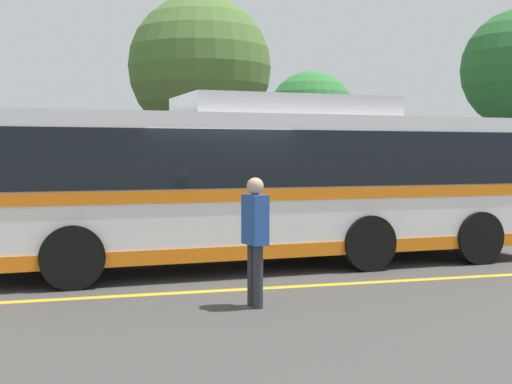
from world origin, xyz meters
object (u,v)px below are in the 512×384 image
Objects in this scene: pedestrian_0 at (255,233)px; tree_1 at (311,115)px; parked_car_3 at (426,202)px; transit_bus at (257,180)px; parked_car_2 at (221,205)px; parked_car_1 at (6,210)px; tree_2 at (200,68)px.

tree_1 is (6.44, 14.99, 2.48)m from pedestrian_0.
parked_car_3 is at bearing 129.35° from pedestrian_0.
transit_bus reaches higher than parked_car_2.
tree_1 is (4.79, 5.99, 2.76)m from parked_car_2.
parked_car_1 is 1.13× the size of parked_car_2.
tree_1 is (5.41, 11.54, 1.90)m from transit_bus.
parked_car_3 is 7.86m from tree_2.
parked_car_2 is at bearing 94.35° from parked_car_1.
pedestrian_0 is at bearing 138.70° from parked_car_3.
parked_car_2 is 6.19m from parked_car_3.
tree_2 is at bearing 161.44° from pedestrian_0.
tree_2 reaches higher than tree_1.
pedestrian_0 is at bearing 26.13° from parked_car_1.
parked_car_3 is at bearing -53.45° from transit_bus.
parked_car_3 is 0.87× the size of tree_1.
tree_2 is at bearing 124.36° from parked_car_1.
pedestrian_0 is 0.35× the size of tree_1.
transit_bus is 2.40× the size of parked_car_1.
parked_car_2 is at bearing 91.12° from parked_car_3.
pedestrian_0 is at bearing 159.61° from transit_bus.
parked_car_1 is at bearing 91.55° from parked_car_2.
tree_1 reaches higher than parked_car_2.
tree_2 is at bearing -8.58° from transit_bus.
tree_2 is (-4.67, -2.81, 1.21)m from tree_1.
tree_1 is at bearing 146.44° from pedestrian_0.
parked_car_3 is at bearing 95.09° from parked_car_1.
parked_car_3 is (11.53, 0.29, -0.06)m from parked_car_1.
parked_car_3 is 2.49× the size of pedestrian_0.
tree_2 reaches higher than pedestrian_0.
parked_car_2 reaches higher than parked_car_3.
transit_bus reaches higher than parked_car_3.
parked_car_1 is 0.70× the size of tree_2.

